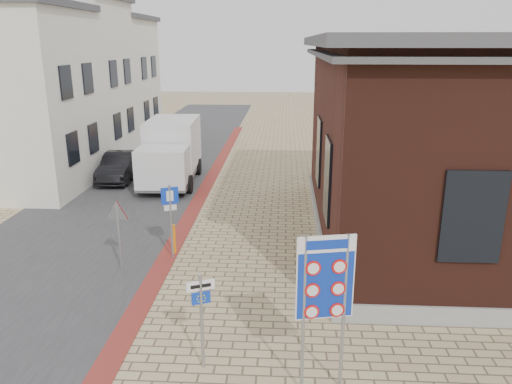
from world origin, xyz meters
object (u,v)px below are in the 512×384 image
(sedan, at_px, (120,166))
(essen_sign, at_px, (201,308))
(parking_sign, at_px, (170,209))
(box_truck, at_px, (171,151))
(border_sign, at_px, (325,281))
(bollard, at_px, (174,239))

(sedan, bearing_deg, essen_sign, -69.33)
(essen_sign, bearing_deg, parking_sign, 86.62)
(parking_sign, bearing_deg, box_truck, 80.11)
(sedan, height_order, parking_sign, parking_sign)
(sedan, distance_m, essen_sign, 16.13)
(sedan, xyz_separation_m, essen_sign, (6.55, -14.73, 0.71))
(border_sign, bearing_deg, essen_sign, 156.08)
(box_truck, relative_size, bollard, 5.77)
(box_truck, height_order, bollard, box_truck)
(box_truck, height_order, essen_sign, box_truck)
(parking_sign, xyz_separation_m, bollard, (-0.00, 0.33, -1.14))
(essen_sign, xyz_separation_m, bollard, (-1.86, 5.79, -0.89))
(essen_sign, relative_size, parking_sign, 0.88)
(box_truck, relative_size, parking_sign, 2.40)
(box_truck, height_order, border_sign, border_sign)
(border_sign, distance_m, parking_sign, 7.42)
(box_truck, xyz_separation_m, essen_sign, (3.84, -14.37, -0.15))
(box_truck, distance_m, parking_sign, 9.12)
(border_sign, xyz_separation_m, essen_sign, (-2.44, 0.53, -0.97))
(border_sign, height_order, essen_sign, border_sign)
(sedan, distance_m, box_truck, 2.87)
(parking_sign, bearing_deg, bollard, 67.54)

